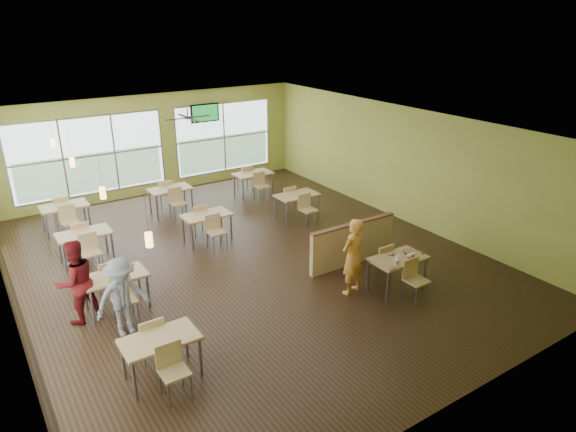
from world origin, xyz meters
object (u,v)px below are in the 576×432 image
object	(u,v)px
man_plaid	(353,257)
food_basket	(408,252)
half_wall_divider	(353,243)
main_table	(398,263)

from	to	relation	value
man_plaid	food_basket	size ratio (longest dim) A/B	6.85
half_wall_divider	food_basket	size ratio (longest dim) A/B	9.83
half_wall_divider	man_plaid	bearing A→B (deg)	-130.91
main_table	food_basket	world-z (taller)	main_table
half_wall_divider	main_table	bearing A→B (deg)	-90.00
man_plaid	food_basket	bearing A→B (deg)	148.73
main_table	man_plaid	xyz separation A→B (m)	(-0.89, 0.43, 0.21)
main_table	half_wall_divider	size ratio (longest dim) A/B	0.63
main_table	food_basket	xyz separation A→B (m)	(0.33, 0.03, 0.15)
main_table	man_plaid	world-z (taller)	man_plaid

